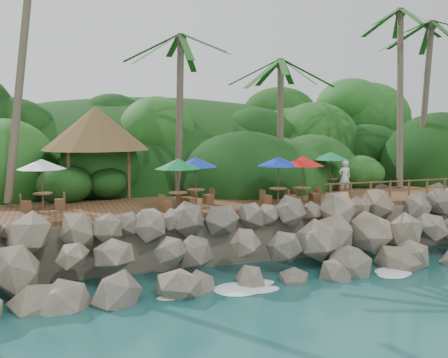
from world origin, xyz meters
name	(u,v)px	position (x,y,z in m)	size (l,w,h in m)	color
ground	(278,288)	(0.00, 0.00, 0.00)	(140.00, 140.00, 0.00)	#19514F
land_base	(175,199)	(0.00, 16.00, 1.05)	(32.00, 25.20, 2.10)	gray
jungle_hill	(154,199)	(0.00, 23.50, 0.00)	(44.80, 28.00, 15.40)	#143811
seawall	(257,245)	(0.00, 2.00, 1.15)	(29.00, 4.00, 2.30)	gray
terrace	(224,204)	(0.00, 6.00, 2.20)	(26.00, 5.00, 0.20)	brown
jungle_foliage	(179,217)	(0.00, 15.00, 0.00)	(44.00, 16.00, 12.00)	#143811
foam_line	(274,284)	(0.00, 0.30, 0.03)	(25.20, 0.80, 0.06)	white
palms	(222,2)	(0.87, 8.78, 12.24)	(34.30, 7.23, 14.53)	brown
palapa	(96,128)	(-5.53, 9.74, 5.79)	(5.35, 5.35, 4.60)	brown
dining_clusters	(179,165)	(-2.23, 5.76, 4.13)	(20.59, 5.23, 2.20)	brown
railing	(390,189)	(7.65, 3.65, 2.91)	(7.20, 0.10, 1.00)	brown
waiter	(345,178)	(6.86, 6.34, 3.20)	(0.66, 0.43, 1.80)	silver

